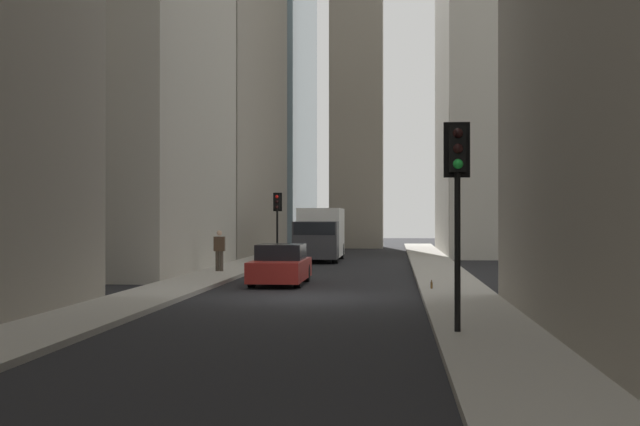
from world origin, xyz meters
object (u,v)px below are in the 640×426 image
(traffic_light_foreground, at_px, (457,177))
(discarded_bottle, at_px, (432,285))
(pedestrian, at_px, (219,249))
(delivery_truck, at_px, (320,234))
(traffic_light_midblock, at_px, (277,209))
(sedan_red, at_px, (281,266))

(traffic_light_foreground, xyz_separation_m, discarded_bottle, (9.66, 0.08, -2.93))
(pedestrian, bearing_deg, delivery_truck, -16.88)
(traffic_light_foreground, bearing_deg, traffic_light_midblock, 14.39)
(discarded_bottle, bearing_deg, pedestrian, 48.06)
(sedan_red, xyz_separation_m, discarded_bottle, (-2.79, -5.16, -0.42))
(traffic_light_foreground, distance_m, pedestrian, 19.27)
(traffic_light_foreground, relative_size, discarded_bottle, 15.29)
(traffic_light_midblock, distance_m, discarded_bottle, 23.55)
(pedestrian, relative_size, discarded_bottle, 6.25)
(sedan_red, height_order, traffic_light_midblock, traffic_light_midblock)
(sedan_red, bearing_deg, traffic_light_foreground, -157.17)
(discarded_bottle, bearing_deg, delivery_truck, 15.90)
(traffic_light_midblock, bearing_deg, sedan_red, -171.46)
(traffic_light_foreground, height_order, discarded_bottle, traffic_light_foreground)
(traffic_light_foreground, relative_size, pedestrian, 2.45)
(delivery_truck, distance_m, sedan_red, 15.35)
(delivery_truck, height_order, sedan_red, delivery_truck)
(delivery_truck, bearing_deg, pedestrian, 163.12)
(delivery_truck, bearing_deg, traffic_light_foreground, -169.32)
(traffic_light_midblock, height_order, discarded_bottle, traffic_light_midblock)
(traffic_light_foreground, height_order, traffic_light_midblock, traffic_light_foreground)
(sedan_red, height_order, pedestrian, pedestrian)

